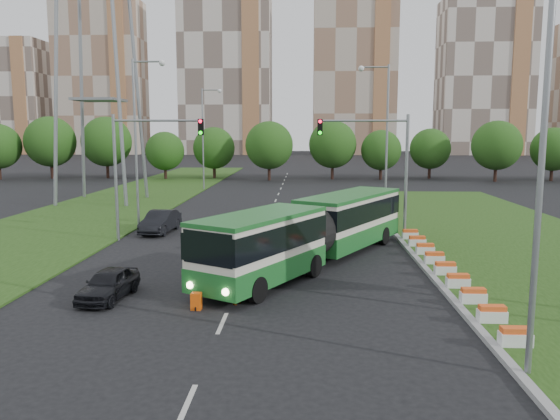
{
  "coord_description": "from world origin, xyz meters",
  "views": [
    {
      "loc": [
        -0.03,
        -24.91,
        6.88
      ],
      "look_at": [
        -1.4,
        5.04,
        2.6
      ],
      "focal_mm": 35.0,
      "sensor_mm": 36.0,
      "label": 1
    }
  ],
  "objects_px": {
    "traffic_mast_left": "(140,157)",
    "shopping_trolley": "(196,301)",
    "pedestrian": "(237,284)",
    "articulated_bus": "(308,230)",
    "traffic_mast_median": "(381,157)",
    "car_left_far": "(160,222)",
    "car_left_near": "(108,284)"
  },
  "relations": [
    {
      "from": "car_left_far",
      "to": "traffic_mast_left",
      "type": "bearing_deg",
      "value": -92.74
    },
    {
      "from": "traffic_mast_median",
      "to": "car_left_far",
      "type": "relative_size",
      "value": 1.73
    },
    {
      "from": "pedestrian",
      "to": "shopping_trolley",
      "type": "bearing_deg",
      "value": 140.92
    },
    {
      "from": "articulated_bus",
      "to": "traffic_mast_median",
      "type": "bearing_deg",
      "value": 84.46
    },
    {
      "from": "traffic_mast_median",
      "to": "traffic_mast_left",
      "type": "distance_m",
      "value": 15.19
    },
    {
      "from": "car_left_near",
      "to": "shopping_trolley",
      "type": "height_order",
      "value": "car_left_near"
    },
    {
      "from": "pedestrian",
      "to": "shopping_trolley",
      "type": "height_order",
      "value": "pedestrian"
    },
    {
      "from": "articulated_bus",
      "to": "shopping_trolley",
      "type": "bearing_deg",
      "value": -89.27
    },
    {
      "from": "traffic_mast_median",
      "to": "car_left_near",
      "type": "bearing_deg",
      "value": -134.27
    },
    {
      "from": "car_left_far",
      "to": "traffic_mast_median",
      "type": "bearing_deg",
      "value": -2.24
    },
    {
      "from": "traffic_mast_left",
      "to": "car_left_near",
      "type": "xyz_separation_m",
      "value": [
        2.21,
        -12.28,
        -4.71
      ]
    },
    {
      "from": "pedestrian",
      "to": "shopping_trolley",
      "type": "xyz_separation_m",
      "value": [
        -1.49,
        -0.79,
        -0.51
      ]
    },
    {
      "from": "car_left_far",
      "to": "shopping_trolley",
      "type": "relative_size",
      "value": 6.83
    },
    {
      "from": "traffic_mast_median",
      "to": "shopping_trolley",
      "type": "relative_size",
      "value": 11.83
    },
    {
      "from": "shopping_trolley",
      "to": "traffic_mast_median",
      "type": "bearing_deg",
      "value": 61.32
    },
    {
      "from": "traffic_mast_median",
      "to": "shopping_trolley",
      "type": "distance_m",
      "value": 17.81
    },
    {
      "from": "articulated_bus",
      "to": "car_left_far",
      "type": "relative_size",
      "value": 3.79
    },
    {
      "from": "traffic_mast_left",
      "to": "car_left_far",
      "type": "distance_m",
      "value": 5.41
    },
    {
      "from": "traffic_mast_left",
      "to": "shopping_trolley",
      "type": "height_order",
      "value": "traffic_mast_left"
    },
    {
      "from": "traffic_mast_left",
      "to": "car_left_far",
      "type": "height_order",
      "value": "traffic_mast_left"
    },
    {
      "from": "traffic_mast_median",
      "to": "traffic_mast_left",
      "type": "xyz_separation_m",
      "value": [
        -15.16,
        -1.0,
        0.0
      ]
    },
    {
      "from": "articulated_bus",
      "to": "shopping_trolley",
      "type": "relative_size",
      "value": 25.89
    },
    {
      "from": "articulated_bus",
      "to": "pedestrian",
      "type": "relative_size",
      "value": 10.37
    },
    {
      "from": "traffic_mast_median",
      "to": "traffic_mast_left",
      "type": "height_order",
      "value": "same"
    },
    {
      "from": "traffic_mast_median",
      "to": "articulated_bus",
      "type": "xyz_separation_m",
      "value": [
        -4.65,
        -6.6,
        -3.59
      ]
    },
    {
      "from": "traffic_mast_median",
      "to": "articulated_bus",
      "type": "relative_size",
      "value": 0.46
    },
    {
      "from": "articulated_bus",
      "to": "car_left_far",
      "type": "distance_m",
      "value": 13.22
    },
    {
      "from": "traffic_mast_median",
      "to": "articulated_bus",
      "type": "bearing_deg",
      "value": -125.17
    },
    {
      "from": "traffic_mast_left",
      "to": "pedestrian",
      "type": "distance_m",
      "value": 15.51
    },
    {
      "from": "pedestrian",
      "to": "articulated_bus",
      "type": "bearing_deg",
      "value": 1.09
    },
    {
      "from": "traffic_mast_left",
      "to": "shopping_trolley",
      "type": "bearing_deg",
      "value": -65.57
    },
    {
      "from": "car_left_far",
      "to": "car_left_near",
      "type": "bearing_deg",
      "value": -78.22
    }
  ]
}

